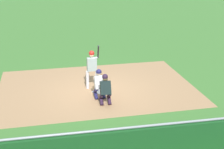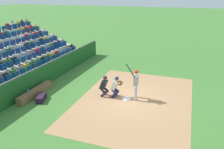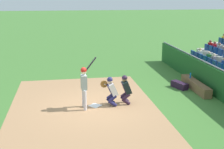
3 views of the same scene
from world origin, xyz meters
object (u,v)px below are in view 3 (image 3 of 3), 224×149
Objects in this scene: batter_at_plate at (84,83)px; equipment_duffel_bag at (179,85)px; home_plate_umpire at (126,88)px; water_bottle_on_bench at (190,75)px; catcher_crouching at (111,90)px; home_plate_marker at (95,106)px; dugout_bench at (195,86)px.

batter_at_plate is 5.40m from equipment_duffel_bag.
batter_at_plate is 1.85m from home_plate_umpire.
water_bottle_on_bench is at bearing -62.00° from home_plate_umpire.
catcher_crouching is 1.36× the size of equipment_duffel_bag.
batter_at_plate is 1.64× the size of home_plate_umpire.
water_bottle_on_bench is at bearing -89.69° from equipment_duffel_bag.
dugout_bench is at bearing -74.15° from home_plate_marker.
equipment_duffel_bag is (1.89, -3.78, -0.56)m from catcher_crouching.
batter_at_plate is 1.20m from catcher_crouching.
home_plate_marker is 0.34× the size of home_plate_umpire.
home_plate_marker is 4.83m from equipment_duffel_bag.
batter_at_plate is at bearing 98.66° from home_plate_umpire.
water_bottle_on_bench is 0.29× the size of equipment_duffel_bag.
batter_at_plate is at bearing 113.10° from home_plate_marker.
catcher_crouching is at bearing -94.08° from home_plate_marker.
home_plate_marker is 0.46× the size of equipment_duffel_bag.
equipment_duffel_bag is at bearing 60.79° from dugout_bench.
water_bottle_on_bench is (2.09, -5.12, 0.56)m from home_plate_marker.
home_plate_umpire is 4.73× the size of water_bottle_on_bench.
equipment_duffel_bag is (1.76, -3.12, -0.54)m from home_plate_umpire.
home_plate_umpire is 4.28m from water_bottle_on_bench.
catcher_crouching is 0.67m from home_plate_umpire.
home_plate_umpire is at bearing -78.87° from catcher_crouching.
water_bottle_on_bench reaches higher than equipment_duffel_bag.
equipment_duffel_bag is (2.03, -4.91, -0.93)m from batter_at_plate.
home_plate_marker is at bearing 93.44° from home_plate_umpire.
home_plate_marker is 0.98m from catcher_crouching.
water_bottle_on_bench reaches higher than home_plate_marker.
home_plate_marker is at bearing 85.92° from catcher_crouching.
home_plate_marker is at bearing -66.90° from batter_at_plate.
equipment_duffel_bag is (0.38, 0.68, -0.06)m from dugout_bench.
equipment_duffel_bag is (-0.25, 0.66, -0.42)m from water_bottle_on_bench.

